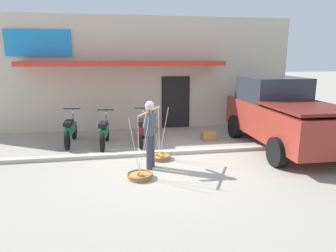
# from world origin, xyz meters

# --- Properties ---
(ground_plane) EXTENTS (90.00, 90.00, 0.00)m
(ground_plane) POSITION_xyz_m (0.00, 0.00, 0.00)
(ground_plane) COLOR #9E998C
(sidewalk_curb) EXTENTS (20.00, 0.24, 0.10)m
(sidewalk_curb) POSITION_xyz_m (0.00, 0.70, 0.05)
(sidewalk_curb) COLOR #BAB4A5
(sidewalk_curb) RESTS_ON ground
(fruit_vendor) EXTENTS (0.69, 1.29, 1.70)m
(fruit_vendor) POSITION_xyz_m (-0.41, -0.32, 0.98)
(fruit_vendor) COLOR #38384C
(fruit_vendor) RESTS_ON ground
(fruit_basket_left_side) EXTENTS (0.60, 0.60, 1.45)m
(fruit_basket_left_side) POSITION_xyz_m (-0.08, 0.31, 0.08)
(fruit_basket_left_side) COLOR #9E7542
(fruit_basket_left_side) RESTS_ON ground
(fruit_basket_right_side) EXTENTS (0.60, 0.60, 1.45)m
(fruit_basket_right_side) POSITION_xyz_m (-0.73, -0.96, 0.08)
(fruit_basket_right_side) COLOR #9E7542
(fruit_basket_right_side) RESTS_ON ground
(motorcycle_nearest_shop) EXTENTS (0.54, 1.82, 1.09)m
(motorcycle_nearest_shop) POSITION_xyz_m (-2.66, 2.22, 0.45)
(motorcycle_nearest_shop) COLOR black
(motorcycle_nearest_shop) RESTS_ON ground
(motorcycle_second_in_row) EXTENTS (0.54, 1.82, 1.09)m
(motorcycle_second_in_row) POSITION_xyz_m (-1.59, 1.81, 0.45)
(motorcycle_second_in_row) COLOR black
(motorcycle_second_in_row) RESTS_ON ground
(motorcycle_third_in_row) EXTENTS (0.54, 1.81, 1.09)m
(motorcycle_third_in_row) POSITION_xyz_m (-0.41, 1.96, 0.45)
(motorcycle_third_in_row) COLOR black
(motorcycle_third_in_row) RESTS_ON ground
(parked_truck) EXTENTS (2.20, 4.74, 2.10)m
(parked_truck) POSITION_xyz_m (3.74, 0.84, 1.03)
(parked_truck) COLOR maroon
(parked_truck) RESTS_ON ground
(storefront_building) EXTENTS (13.00, 6.00, 4.20)m
(storefront_building) POSITION_xyz_m (-0.86, 6.53, 2.10)
(storefront_building) COLOR beige
(storefront_building) RESTS_ON ground
(wooden_crate) EXTENTS (0.44, 0.36, 0.32)m
(wooden_crate) POSITION_xyz_m (1.80, 1.97, 0.16)
(wooden_crate) COLOR olive
(wooden_crate) RESTS_ON ground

